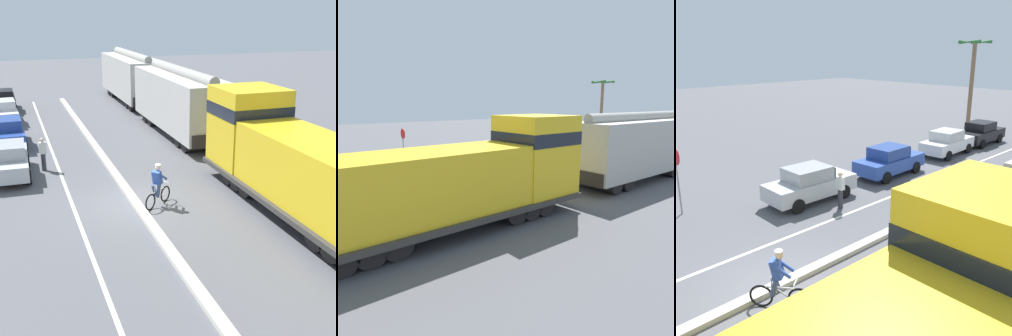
% 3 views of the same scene
% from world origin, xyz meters
% --- Properties ---
extents(ground_plane, '(120.00, 120.00, 0.00)m').
position_xyz_m(ground_plane, '(0.00, 0.00, 0.00)').
color(ground_plane, '#56565B').
extents(median_curb, '(0.36, 36.00, 0.16)m').
position_xyz_m(median_curb, '(0.00, 6.00, 0.08)').
color(median_curb, beige).
rests_on(median_curb, ground).
extents(lane_stripe, '(0.14, 36.00, 0.01)m').
position_xyz_m(lane_stripe, '(-2.40, 6.00, 0.00)').
color(lane_stripe, silver).
rests_on(lane_stripe, ground).
extents(locomotive, '(3.10, 11.61, 4.20)m').
position_xyz_m(locomotive, '(5.58, -2.35, 1.80)').
color(locomotive, gold).
rests_on(locomotive, ground).
extents(hopper_car_lead, '(2.90, 10.60, 4.18)m').
position_xyz_m(hopper_car_lead, '(5.58, 9.80, 2.08)').
color(hopper_car_lead, '#B1AFA7').
rests_on(hopper_car_lead, ground).
extents(hopper_car_middle, '(2.90, 10.60, 4.18)m').
position_xyz_m(hopper_car_middle, '(5.58, 21.40, 2.08)').
color(hopper_car_middle, '#B0AEA6').
rests_on(hopper_car_middle, ground).
extents(parked_car_silver, '(1.92, 4.25, 1.62)m').
position_xyz_m(parked_car_silver, '(-4.65, 5.02, 0.82)').
color(parked_car_silver, '#B7BABF').
rests_on(parked_car_silver, ground).
extents(parked_car_blue, '(1.91, 4.24, 1.62)m').
position_xyz_m(parked_car_blue, '(-4.58, 10.52, 0.82)').
color(parked_car_blue, '#28479E').
rests_on(parked_car_blue, ground).
extents(parked_car_white, '(1.99, 4.28, 1.62)m').
position_xyz_m(parked_car_white, '(-4.75, 16.53, 0.82)').
color(parked_car_white, silver).
rests_on(parked_car_white, ground).
extents(parked_car_black, '(1.85, 4.21, 1.62)m').
position_xyz_m(parked_car_black, '(-4.73, 20.95, 0.82)').
color(parked_car_black, black).
rests_on(parked_car_black, ground).
extents(cyclist, '(1.38, 1.10, 1.71)m').
position_xyz_m(cyclist, '(0.80, -0.48, 0.82)').
color(cyclist, black).
rests_on(cyclist, ground).
extents(pedestrian_by_cars, '(0.34, 0.22, 1.62)m').
position_xyz_m(pedestrian_by_cars, '(-3.07, 5.41, 0.85)').
color(pedestrian_by_cars, '#33333D').
rests_on(pedestrian_by_cars, ground).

